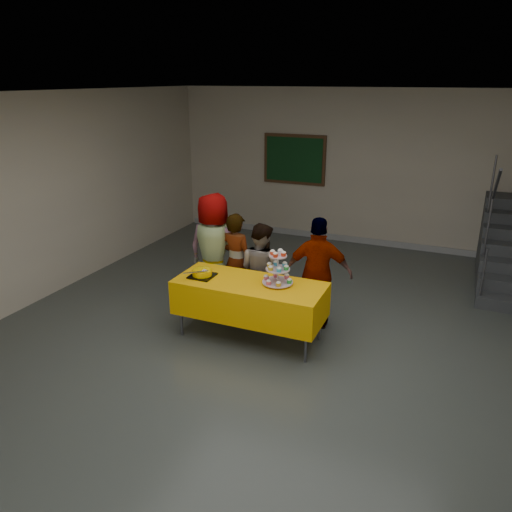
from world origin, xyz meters
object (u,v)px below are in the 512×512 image
(bake_table, at_px, (250,298))
(schoolchild_b, at_px, (236,262))
(cupcake_stand, at_px, (278,271))
(schoolchild_c, at_px, (261,270))
(schoolchild_a, at_px, (214,250))
(noticeboard, at_px, (294,159))
(schoolchild_d, at_px, (318,274))
(bear_cake, at_px, (202,272))

(bake_table, height_order, schoolchild_b, schoolchild_b)
(cupcake_stand, height_order, schoolchild_c, schoolchild_c)
(schoolchild_a, distance_m, noticeboard, 3.75)
(schoolchild_d, relative_size, noticeboard, 1.16)
(noticeboard, bearing_deg, cupcake_stand, -73.41)
(bear_cake, relative_size, schoolchild_d, 0.24)
(bear_cake, relative_size, noticeboard, 0.28)
(schoolchild_b, bearing_deg, bear_cake, 91.44)
(bake_table, bearing_deg, bear_cake, -174.26)
(cupcake_stand, height_order, bear_cake, cupcake_stand)
(schoolchild_a, bearing_deg, noticeboard, -85.88)
(schoolchild_d, bearing_deg, bake_table, 31.59)
(cupcake_stand, relative_size, schoolchild_a, 0.27)
(schoolchild_a, xyz_separation_m, schoolchild_d, (1.59, -0.10, -0.07))
(schoolchild_a, bearing_deg, bear_cake, 110.76)
(bear_cake, height_order, schoolchild_c, schoolchild_c)
(bake_table, distance_m, schoolchild_a, 1.19)
(bake_table, bearing_deg, noticeboard, 102.16)
(cupcake_stand, distance_m, schoolchild_c, 0.81)
(schoolchild_a, distance_m, schoolchild_c, 0.78)
(schoolchild_d, bearing_deg, schoolchild_a, -15.00)
(bake_table, relative_size, schoolchild_b, 1.32)
(noticeboard, bearing_deg, bake_table, -77.84)
(bake_table, height_order, cupcake_stand, cupcake_stand)
(noticeboard, bearing_deg, schoolchild_d, -66.43)
(schoolchild_a, distance_m, schoolchild_d, 1.59)
(cupcake_stand, relative_size, schoolchild_b, 0.31)
(cupcake_stand, height_order, schoolchild_d, schoolchild_d)
(schoolchild_c, relative_size, noticeboard, 1.03)
(schoolchild_b, distance_m, schoolchild_d, 1.23)
(noticeboard, bearing_deg, schoolchild_a, -89.06)
(bake_table, height_order, schoolchild_c, schoolchild_c)
(schoolchild_b, bearing_deg, bake_table, 134.73)
(cupcake_stand, bearing_deg, noticeboard, 106.59)
(schoolchild_b, bearing_deg, cupcake_stand, 151.79)
(schoolchild_a, bearing_deg, schoolchild_b, -178.98)
(cupcake_stand, xyz_separation_m, schoolchild_c, (-0.47, 0.60, -0.28))
(bake_table, bearing_deg, schoolchild_b, 125.98)
(schoolchild_d, distance_m, noticeboard, 4.20)
(cupcake_stand, distance_m, schoolchild_a, 1.41)
(schoolchild_c, bearing_deg, bake_table, 120.22)
(schoolchild_a, relative_size, schoolchild_b, 1.17)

